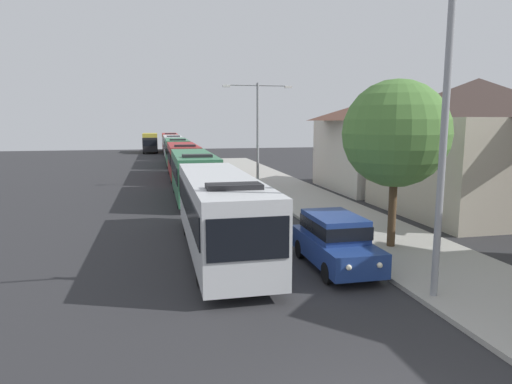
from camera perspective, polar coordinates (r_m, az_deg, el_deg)
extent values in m
cube|color=silver|center=(17.78, -4.60, -2.31)|extent=(2.50, 11.27, 2.70)
cube|color=black|center=(17.93, -0.59, -1.05)|extent=(0.04, 10.37, 1.00)
cube|color=black|center=(17.59, -8.71, -1.35)|extent=(0.04, 10.37, 1.00)
cube|color=black|center=(12.28, -0.97, -5.98)|extent=(2.30, 0.04, 1.20)
cube|color=navy|center=(18.17, -0.55, -4.63)|extent=(0.03, 10.71, 0.36)
cube|color=black|center=(14.24, -2.80, 0.73)|extent=(1.75, 0.90, 0.16)
cylinder|color=black|center=(14.96, 1.56, -9.22)|extent=(0.28, 1.00, 1.00)
cylinder|color=black|center=(14.61, -6.97, -9.73)|extent=(0.28, 1.00, 1.00)
cylinder|color=black|center=(21.19, -2.76, -3.78)|extent=(0.28, 1.00, 1.00)
cylinder|color=black|center=(20.94, -8.72, -4.03)|extent=(0.28, 1.00, 1.00)
cube|color=#33724C|center=(30.32, -7.91, 2.29)|extent=(2.50, 10.55, 2.70)
cube|color=black|center=(30.41, -5.54, 3.02)|extent=(0.04, 9.71, 1.00)
cube|color=black|center=(30.21, -10.33, 2.88)|extent=(0.04, 9.71, 1.00)
cube|color=black|center=(25.04, -6.95, 1.62)|extent=(2.30, 0.04, 1.20)
cube|color=orange|center=(30.55, -5.49, 0.87)|extent=(0.03, 10.03, 0.36)
cube|color=black|center=(27.04, -7.44, 4.55)|extent=(1.75, 0.90, 0.16)
cylinder|color=black|center=(27.38, -5.01, -0.90)|extent=(0.28, 1.00, 1.00)
cylinder|color=black|center=(27.19, -9.61, -1.06)|extent=(0.28, 1.00, 1.00)
cylinder|color=black|center=(33.44, -6.39, 0.86)|extent=(0.28, 1.00, 1.00)
cylinder|color=black|center=(33.28, -10.16, 0.74)|extent=(0.28, 1.00, 1.00)
cube|color=maroon|center=(41.94, -9.21, 4.08)|extent=(2.50, 11.30, 2.70)
cube|color=black|center=(42.01, -7.48, 4.61)|extent=(0.04, 10.40, 1.00)
cube|color=black|center=(41.86, -10.96, 4.51)|extent=(0.04, 10.40, 1.00)
cube|color=black|center=(36.28, -8.69, 3.83)|extent=(2.30, 0.04, 1.20)
cube|color=gold|center=(42.11, -7.44, 3.05)|extent=(0.03, 10.73, 0.36)
cube|color=black|center=(38.47, -8.96, 5.80)|extent=(1.75, 0.90, 0.16)
cylinder|color=black|center=(38.67, -7.23, 1.94)|extent=(0.28, 1.00, 1.00)
cylinder|color=black|center=(38.54, -10.49, 1.84)|extent=(0.28, 1.00, 1.00)
cylinder|color=black|center=(45.22, -8.01, 2.93)|extent=(0.28, 1.00, 1.00)
cylinder|color=black|center=(45.10, -10.79, 2.84)|extent=(0.28, 1.00, 1.00)
cube|color=#33724C|center=(54.38, -9.98, 5.15)|extent=(2.50, 10.78, 2.70)
cube|color=black|center=(54.43, -8.65, 5.55)|extent=(0.04, 9.92, 1.00)
cube|color=black|center=(54.32, -11.33, 5.47)|extent=(0.04, 9.92, 1.00)
cube|color=black|center=(48.97, -9.70, 5.10)|extent=(2.30, 0.04, 1.20)
cube|color=black|center=(54.51, -8.61, 4.35)|extent=(0.03, 10.24, 0.36)
cube|color=black|center=(51.08, -9.86, 6.52)|extent=(1.75, 0.90, 0.16)
cylinder|color=black|center=(51.21, -8.54, 3.61)|extent=(0.28, 1.00, 1.00)
cylinder|color=black|center=(51.11, -11.00, 3.53)|extent=(0.28, 1.00, 1.00)
cylinder|color=black|center=(57.48, -8.98, 4.17)|extent=(0.28, 1.00, 1.00)
cylinder|color=black|center=(57.39, -11.18, 4.10)|extent=(0.28, 1.00, 1.00)
cube|color=silver|center=(67.00, -10.47, 5.82)|extent=(2.50, 12.33, 2.70)
cube|color=black|center=(67.04, -9.38, 6.15)|extent=(0.04, 11.34, 1.00)
cube|color=black|center=(66.95, -11.57, 6.09)|extent=(0.04, 11.34, 1.00)
cube|color=black|center=(60.81, -10.26, 5.81)|extent=(2.30, 0.04, 1.20)
cube|color=orange|center=(67.10, -9.35, 5.17)|extent=(0.03, 11.71, 0.36)
cube|color=black|center=(63.25, -10.38, 6.94)|extent=(1.75, 0.90, 0.16)
cylinder|color=black|center=(63.31, -9.31, 4.59)|extent=(0.28, 1.00, 1.00)
cylinder|color=black|center=(63.23, -11.31, 4.53)|extent=(0.28, 1.00, 1.00)
cylinder|color=black|center=(70.50, -9.64, 5.01)|extent=(0.28, 1.00, 1.00)
cylinder|color=black|center=(70.42, -11.44, 4.96)|extent=(0.28, 1.00, 1.00)
cube|color=maroon|center=(79.64, -10.80, 6.28)|extent=(2.50, 11.71, 2.70)
cube|color=black|center=(79.67, -9.89, 6.56)|extent=(0.04, 10.77, 1.00)
cube|color=black|center=(79.60, -11.73, 6.50)|extent=(0.04, 10.77, 1.00)
cube|color=black|center=(73.76, -10.67, 6.32)|extent=(2.30, 0.04, 1.20)
cube|color=gold|center=(79.73, -9.86, 5.73)|extent=(0.03, 11.13, 0.36)
cube|color=black|center=(76.08, -10.75, 7.24)|extent=(1.75, 0.90, 0.16)
cylinder|color=black|center=(76.12, -9.86, 5.29)|extent=(0.28, 1.00, 1.00)
cylinder|color=black|center=(76.05, -11.52, 5.24)|extent=(0.28, 1.00, 1.00)
cylinder|color=black|center=(82.95, -10.08, 5.57)|extent=(0.28, 1.00, 1.00)
cylinder|color=black|center=(82.89, -11.61, 5.52)|extent=(0.28, 1.00, 1.00)
cube|color=navy|center=(16.30, 9.95, -7.08)|extent=(1.84, 4.57, 0.80)
cube|color=navy|center=(16.24, 9.83, -4.22)|extent=(1.62, 2.65, 0.80)
cube|color=black|center=(16.24, 9.83, -4.22)|extent=(1.66, 2.74, 0.44)
sphere|color=#F9EFCC|center=(14.06, 11.64, -9.32)|extent=(0.18, 0.18, 0.18)
sphere|color=#F9EFCC|center=(14.49, 15.34, -8.90)|extent=(0.18, 0.18, 0.18)
cylinder|color=black|center=(14.86, 9.05, -10.07)|extent=(0.22, 0.70, 0.70)
cylinder|color=black|center=(15.51, 14.77, -9.43)|extent=(0.22, 0.70, 0.70)
cylinder|color=black|center=(17.40, 5.62, -7.16)|extent=(0.22, 0.70, 0.70)
cylinder|color=black|center=(17.96, 10.64, -6.76)|extent=(0.22, 0.70, 0.70)
cube|color=black|center=(74.16, -13.23, 5.83)|extent=(2.30, 1.80, 2.20)
cube|color=gold|center=(77.88, -13.21, 6.22)|extent=(2.35, 5.67, 2.70)
cube|color=black|center=(73.23, -13.24, 6.02)|extent=(2.07, 0.04, 0.90)
cylinder|color=black|center=(74.24, -14.00, 5.03)|extent=(0.26, 0.90, 0.90)
cylinder|color=black|center=(74.21, -12.40, 5.08)|extent=(0.26, 0.90, 0.90)
cylinder|color=black|center=(79.12, -13.91, 5.26)|extent=(0.26, 0.90, 0.90)
cylinder|color=black|center=(79.10, -12.41, 5.31)|extent=(0.26, 0.90, 0.90)
cylinder|color=gray|center=(13.57, 22.54, 5.43)|extent=(0.20, 0.20, 8.68)
cylinder|color=gray|center=(35.39, 0.22, 7.23)|extent=(0.20, 0.20, 7.92)
cylinder|color=gray|center=(35.24, -1.76, 13.33)|extent=(2.43, 0.10, 0.10)
cube|color=silver|center=(35.02, -3.76, 13.22)|extent=(0.56, 0.28, 0.16)
cylinder|color=gray|center=(35.77, 2.17, 13.27)|extent=(2.43, 0.10, 0.10)
cube|color=silver|center=(36.08, 4.09, 13.08)|extent=(0.56, 0.28, 0.16)
cylinder|color=#4C3823|center=(18.96, 16.81, -2.36)|extent=(0.32, 0.32, 2.85)
sphere|color=#4C7A38|center=(18.62, 17.24, 7.06)|extent=(4.21, 4.21, 4.21)
cube|color=#BCB29E|center=(27.90, 25.64, 2.93)|extent=(8.24, 9.27, 5.33)
pyramid|color=#42332D|center=(27.81, 26.17, 10.58)|extent=(8.66, 9.73, 2.12)
cube|color=beige|center=(35.92, 16.20, 4.49)|extent=(8.79, 8.62, 5.20)
pyramid|color=brown|center=(35.84, 16.45, 10.16)|extent=(9.22, 9.05, 1.90)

